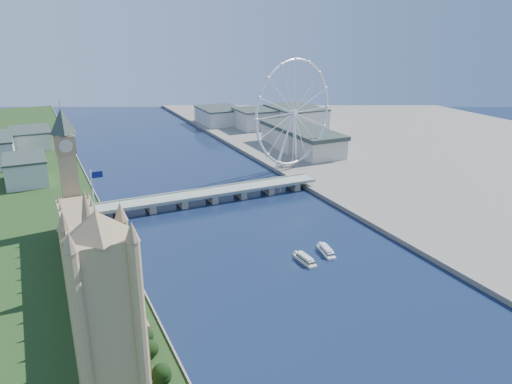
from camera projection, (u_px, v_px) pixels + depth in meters
bank_right at (509, 170)px, 581.61m from camera, size 500.00×1400.00×6.00m
tree_row at (160, 375)px, 235.56m from camera, size 8.48×200.48×19.13m
victoria_tower at (107, 313)px, 202.13m from camera, size 28.16×28.16×112.00m
parliament_range at (93, 268)px, 315.07m from camera, size 24.00×200.00×70.00m
big_ben at (66, 154)px, 391.55m from camera, size 20.02×20.02×110.00m
westminster_bridge at (212, 195)px, 481.50m from camera, size 220.00×22.00×9.50m
london_eye at (294, 113)px, 556.76m from camera, size 113.60×39.12×124.30m
county_hall at (301, 151)px, 665.11m from camera, size 54.00×144.00×35.00m
city_skyline at (174, 129)px, 716.13m from camera, size 505.00×280.00×32.00m
tour_boat_near at (305, 262)px, 362.44m from camera, size 7.45×25.96×5.65m
tour_boat_far at (326, 253)px, 375.77m from camera, size 11.11×26.51×5.65m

